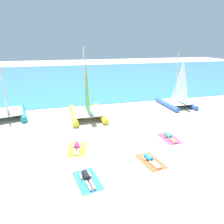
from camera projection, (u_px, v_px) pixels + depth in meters
ground_plane at (100, 107)px, 21.15m from camera, size 120.00×120.00×0.00m
ocean_water at (79, 76)px, 40.18m from camera, size 120.00×40.00×0.05m
sailboat_teal at (7, 108)px, 18.03m from camera, size 3.79×5.08×5.97m
sailboat_yellow at (87, 108)px, 18.05m from camera, size 3.03×4.72×6.14m
sailboat_blue at (177, 99)px, 21.27m from camera, size 2.79×4.26×5.47m
towel_leftmost at (77, 149)px, 12.88m from camera, size 1.33×2.02×0.01m
sunbather_leftmost at (77, 147)px, 12.90m from camera, size 0.60×1.57×0.30m
towel_center_left at (87, 180)px, 9.97m from camera, size 1.42×2.07×0.01m
sunbather_center_left at (87, 178)px, 9.99m from camera, size 0.68×1.56×0.30m
towel_center_right at (150, 161)px, 11.57m from camera, size 1.40×2.06×0.01m
sunbather_center_right at (150, 159)px, 11.58m from camera, size 0.66×1.57×0.30m
towel_rightmost at (169, 138)px, 14.31m from camera, size 1.17×1.94×0.01m
sunbather_rightmost at (169, 136)px, 14.32m from camera, size 0.56×1.56×0.30m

